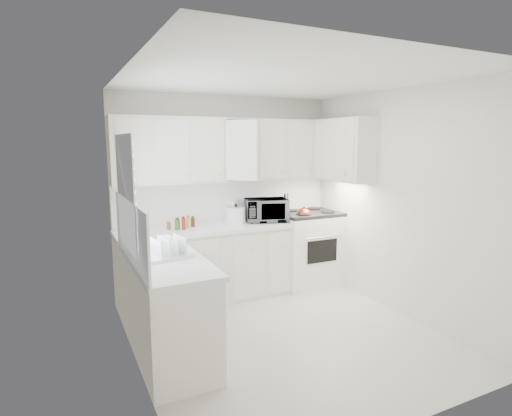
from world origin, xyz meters
TOP-DOWN VIEW (x-y plane):
  - floor at (0.00, 0.00)m, footprint 3.20×3.20m
  - ceiling at (0.00, 0.00)m, footprint 3.20×3.20m
  - wall_back at (0.00, 1.60)m, footprint 3.00×0.00m
  - wall_front at (0.00, -1.60)m, footprint 3.00×0.00m
  - wall_left at (-1.50, 0.00)m, footprint 0.00×3.20m
  - wall_right at (1.50, 0.00)m, footprint 0.00×3.20m
  - window_blinds at (-1.48, 0.35)m, footprint 0.06×0.96m
  - lower_cabinets_back at (-0.39, 1.30)m, footprint 2.22×0.60m
  - lower_cabinets_left at (-1.20, 0.20)m, footprint 0.60×1.60m
  - countertop_back at (-0.39, 1.29)m, footprint 2.24×0.64m
  - countertop_left at (-1.19, 0.20)m, footprint 0.64×1.62m
  - backsplash_back at (0.00, 1.59)m, footprint 2.98×0.02m
  - backsplash_left at (-1.49, 0.20)m, footprint 0.02×1.60m
  - upper_cabinets_back at (0.00, 1.44)m, footprint 3.00×0.33m
  - upper_cabinets_right at (1.33, 0.82)m, footprint 0.33×0.90m
  - sink at (-1.19, 0.55)m, footprint 0.42×0.38m
  - stove at (1.11, 1.28)m, footprint 0.87×0.72m
  - tea_kettle at (0.93, 1.12)m, footprint 0.29×0.28m
  - frying_pan at (1.29, 1.44)m, footprint 0.39×0.54m
  - microwave at (0.45, 1.31)m, footprint 0.61×0.44m
  - rice_cooker at (0.03, 1.37)m, footprint 0.26×0.26m
  - paper_towel at (0.05, 1.52)m, footprint 0.12×0.12m
  - utensil_crock at (0.68, 1.18)m, footprint 0.13×0.13m
  - dish_rack at (-1.18, 0.15)m, footprint 0.44×0.36m
  - spice_left_0 at (-0.85, 1.42)m, footprint 0.06×0.06m
  - spice_left_1 at (-0.78, 1.33)m, footprint 0.06×0.06m
  - spice_left_2 at (-0.70, 1.42)m, footprint 0.06×0.06m
  - spice_left_3 at (-0.62, 1.33)m, footprint 0.06×0.06m
  - spice_left_4 at (-0.55, 1.42)m, footprint 0.06×0.06m
  - sauce_right_0 at (0.58, 1.46)m, footprint 0.06×0.06m
  - sauce_right_1 at (0.64, 1.40)m, footprint 0.06×0.06m
  - sauce_right_2 at (0.69, 1.46)m, footprint 0.06×0.06m
  - sauce_right_3 at (0.74, 1.40)m, footprint 0.06×0.06m
  - sauce_right_4 at (0.80, 1.46)m, footprint 0.06×0.06m

SIDE VIEW (x-z plane):
  - floor at x=0.00m, z-range 0.00..0.00m
  - lower_cabinets_back at x=-0.39m, z-range 0.00..0.90m
  - lower_cabinets_left at x=-1.20m, z-range 0.00..0.90m
  - stove at x=1.11m, z-range 0.00..1.32m
  - countertop_back at x=-0.39m, z-range 0.90..0.95m
  - countertop_left at x=-1.19m, z-range 0.90..0.95m
  - frying_pan at x=1.29m, z-range 0.95..0.99m
  - spice_left_0 at x=-0.85m, z-range 0.95..1.08m
  - spice_left_1 at x=-0.78m, z-range 0.95..1.08m
  - spice_left_2 at x=-0.70m, z-range 0.95..1.08m
  - spice_left_3 at x=-0.62m, z-range 0.95..1.08m
  - spice_left_4 at x=-0.55m, z-range 0.95..1.08m
  - sauce_right_0 at x=0.58m, z-range 0.95..1.14m
  - sauce_right_1 at x=0.64m, z-range 0.95..1.14m
  - sauce_right_2 at x=0.69m, z-range 0.95..1.14m
  - sauce_right_3 at x=0.74m, z-range 0.95..1.14m
  - sauce_right_4 at x=0.80m, z-range 0.95..1.14m
  - tea_kettle at x=0.93m, z-range 0.94..1.15m
  - dish_rack at x=-1.18m, z-range 0.95..1.17m
  - sink at x=-1.19m, z-range 0.92..1.22m
  - rice_cooker at x=0.03m, z-range 0.95..1.20m
  - paper_towel at x=0.05m, z-range 0.95..1.22m
  - microwave at x=0.45m, z-range 0.95..1.32m
  - utensil_crock at x=0.68m, z-range 0.95..1.34m
  - backsplash_back at x=0.00m, z-range 0.95..1.50m
  - backsplash_left at x=-1.49m, z-range 0.95..1.50m
  - wall_back at x=0.00m, z-range -0.20..2.80m
  - wall_front at x=0.00m, z-range -0.20..2.80m
  - wall_left at x=-1.50m, z-range -0.30..2.90m
  - wall_right at x=1.50m, z-range -0.30..2.90m
  - upper_cabinets_back at x=0.00m, z-range 1.10..1.90m
  - upper_cabinets_right at x=1.33m, z-range 1.10..1.90m
  - window_blinds at x=-1.48m, z-range 1.02..2.08m
  - ceiling at x=0.00m, z-range 2.60..2.60m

